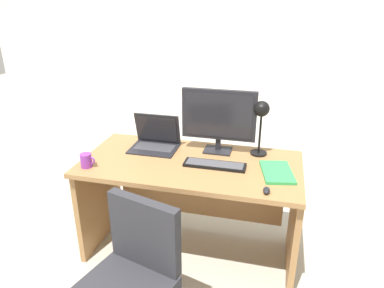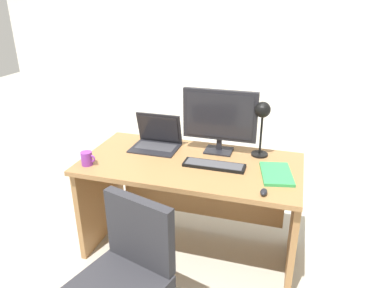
% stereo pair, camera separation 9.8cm
% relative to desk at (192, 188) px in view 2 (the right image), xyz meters
% --- Properties ---
extents(ground, '(12.00, 12.00, 0.00)m').
position_rel_desk_xyz_m(ground, '(0.00, 1.45, -0.52)').
color(ground, '#B7B2A3').
extents(back_wall, '(10.00, 0.10, 2.80)m').
position_rel_desk_xyz_m(back_wall, '(0.00, 4.11, 0.88)').
color(back_wall, silver).
rests_on(back_wall, ground).
extents(desk, '(1.52, 0.75, 0.76)m').
position_rel_desk_xyz_m(desk, '(0.00, 0.00, 0.00)').
color(desk, '#9E7042').
rests_on(desk, ground).
extents(monitor, '(0.54, 0.16, 0.47)m').
position_rel_desk_xyz_m(monitor, '(0.15, 0.18, 0.50)').
color(monitor, black).
rests_on(monitor, desk).
extents(laptop, '(0.35, 0.27, 0.25)m').
position_rel_desk_xyz_m(laptop, '(-0.32, 0.15, 0.31)').
color(laptop, black).
rests_on(laptop, desk).
extents(keyboard, '(0.42, 0.12, 0.02)m').
position_rel_desk_xyz_m(keyboard, '(0.17, -0.07, 0.24)').
color(keyboard, black).
rests_on(keyboard, desk).
extents(mouse, '(0.04, 0.07, 0.03)m').
position_rel_desk_xyz_m(mouse, '(0.54, -0.35, 0.25)').
color(mouse, black).
rests_on(mouse, desk).
extents(desk_lamp, '(0.12, 0.15, 0.41)m').
position_rel_desk_xyz_m(desk_lamp, '(0.45, 0.17, 0.53)').
color(desk_lamp, black).
rests_on(desk_lamp, desk).
extents(book, '(0.25, 0.34, 0.02)m').
position_rel_desk_xyz_m(book, '(0.59, -0.08, 0.24)').
color(book, green).
rests_on(book, desk).
extents(coffee_mug, '(0.10, 0.08, 0.10)m').
position_rel_desk_xyz_m(coffee_mug, '(-0.66, -0.29, 0.28)').
color(coffee_mug, purple).
rests_on(coffee_mug, desk).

